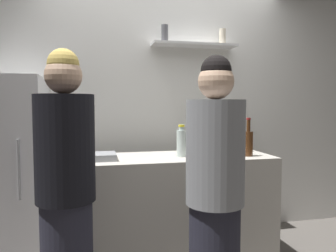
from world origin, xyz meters
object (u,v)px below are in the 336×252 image
Objects in this scene: water_bottle_plastic at (181,142)px; wine_bottle_amber_glass at (248,142)px; baking_pan at (94,157)px; person_blonde at (66,194)px; person_grey_hoodie at (215,198)px; utensil_holder at (201,147)px; wine_bottle_green_glass at (240,138)px; refrigerator at (5,172)px.

wine_bottle_amber_glass is at bearing -10.38° from water_bottle_plastic.
person_blonde is (-0.16, -0.60, -0.12)m from baking_pan.
water_bottle_plastic is at bearing 0.70° from baking_pan.
person_grey_hoodie is (-0.02, -0.81, -0.23)m from water_bottle_plastic.
baking_pan is 1.54× the size of utensil_holder.
wine_bottle_green_glass is 1.04× the size of wine_bottle_amber_glass.
refrigerator is at bearing 174.19° from wine_bottle_green_glass.
wine_bottle_amber_glass is at bearing -4.18° from baking_pan.
wine_bottle_green_glass is 1.14m from person_grey_hoodie.
wine_bottle_green_glass is (0.39, 0.06, 0.06)m from utensil_holder.
wine_bottle_green_glass is at bearing 6.40° from baking_pan.
wine_bottle_amber_glass is (1.96, -0.44, 0.25)m from refrigerator.
wine_bottle_amber_glass is 1.51m from person_blonde.
person_grey_hoodie reaches higher than wine_bottle_amber_glass.
utensil_holder is (1.61, -0.26, 0.19)m from refrigerator.
refrigerator is at bearing 166.51° from water_bottle_plastic.
utensil_holder is 0.40m from wine_bottle_amber_glass.
person_grey_hoodie reaches higher than utensil_holder.
wine_bottle_amber_glass is (0.35, -0.18, 0.06)m from utensil_holder.
water_bottle_plastic is 1.08m from person_blonde.
utensil_holder is at bearing -9.14° from refrigerator.
person_grey_hoodie is at bearing -103.36° from utensil_holder.
wine_bottle_green_glass reaches higher than wine_bottle_amber_glass.
wine_bottle_amber_glass is (1.25, -0.09, 0.09)m from baking_pan.
refrigerator is 1.48m from water_bottle_plastic.
person_blonde is at bearing -104.95° from baking_pan.
wine_bottle_amber_glass is at bearing -100.04° from wine_bottle_green_glass.
person_grey_hoodie is at bearing -128.50° from wine_bottle_amber_glass.
person_blonde is at bearing -75.32° from person_grey_hoodie.
utensil_holder is at bearing -172.01° from wine_bottle_green_glass.
wine_bottle_green_glass reaches higher than water_bottle_plastic.
baking_pan is 1.06m from person_grey_hoodie.
person_blonde is (-0.85, 0.19, 0.02)m from person_grey_hoodie.
person_blonde reaches higher than refrigerator.
wine_bottle_amber_glass is at bearing -27.18° from utensil_holder.
refrigerator is at bearing 44.74° from person_blonde.
person_blonde reaches higher than wine_bottle_amber_glass.
refrigerator is at bearing 170.86° from utensil_holder.
wine_bottle_amber_glass reaches higher than baking_pan.
wine_bottle_amber_glass reaches higher than utensil_holder.
wine_bottle_green_glass is 1.26× the size of water_bottle_plastic.
person_blonde is at bearing -152.67° from wine_bottle_green_glass.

